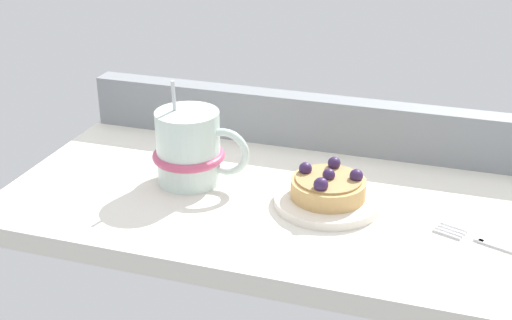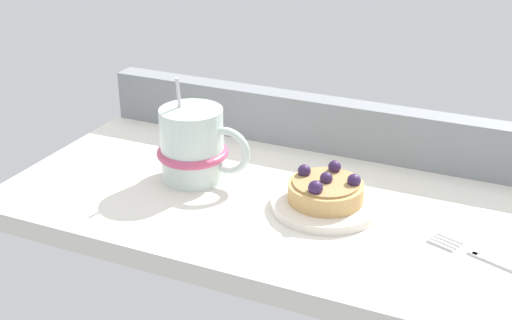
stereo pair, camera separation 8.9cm
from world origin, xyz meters
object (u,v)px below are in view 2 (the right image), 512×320
object	(u,v)px
raspberry_tart	(326,190)
coffee_mug	(193,146)
dessert_plate	(325,204)
dessert_fork	(499,263)

from	to	relation	value
raspberry_tart	coffee_mug	world-z (taller)	coffee_mug
dessert_plate	raspberry_tart	xyz separation A→B (cm)	(-0.00, -0.00, 2.10)
coffee_mug	dessert_fork	world-z (taller)	coffee_mug
raspberry_tart	coffee_mug	xyz separation A→B (cm)	(-19.25, 0.59, 2.28)
dessert_plate	dessert_fork	bearing A→B (deg)	-11.81
dessert_plate	raspberry_tart	size ratio (longest dim) A/B	1.44
raspberry_tart	coffee_mug	size ratio (longest dim) A/B	0.66
raspberry_tart	dessert_fork	bearing A→B (deg)	-11.81
raspberry_tart	dessert_fork	distance (cm)	22.37
dessert_plate	coffee_mug	size ratio (longest dim) A/B	0.95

